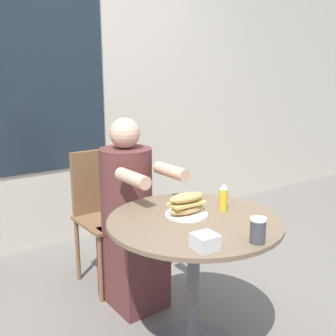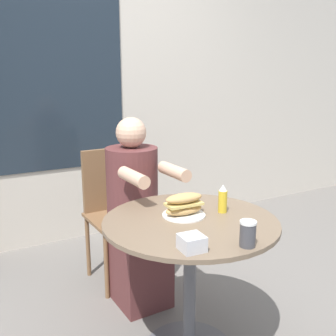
% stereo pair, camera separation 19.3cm
% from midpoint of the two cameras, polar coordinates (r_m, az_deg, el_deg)
% --- Properties ---
extents(storefront_wall, '(8.00, 0.09, 2.80)m').
position_cam_midpoint_polar(storefront_wall, '(3.23, -11.62, 14.09)').
color(storefront_wall, beige).
rests_on(storefront_wall, ground_plane).
extents(cafe_table, '(0.81, 0.81, 0.70)m').
position_cam_midpoint_polar(cafe_table, '(1.90, 6.21, -12.60)').
color(cafe_table, brown).
rests_on(cafe_table, ground_plane).
extents(diner_chair, '(0.39, 0.39, 0.87)m').
position_cam_midpoint_polar(diner_chair, '(2.63, -5.87, -4.98)').
color(diner_chair, brown).
rests_on(diner_chair, ground_plane).
extents(seated_diner, '(0.32, 0.55, 1.12)m').
position_cam_midpoint_polar(seated_diner, '(2.35, -2.38, -8.06)').
color(seated_diner, brown).
rests_on(seated_diner, ground_plane).
extents(sandwich_on_plate, '(0.20, 0.20, 0.11)m').
position_cam_midpoint_polar(sandwich_on_plate, '(1.85, 5.19, -5.57)').
color(sandwich_on_plate, white).
rests_on(sandwich_on_plate, cafe_table).
extents(drink_cup, '(0.07, 0.07, 0.10)m').
position_cam_midpoint_polar(drink_cup, '(1.58, 15.01, -9.26)').
color(drink_cup, '#424247').
rests_on(drink_cup, cafe_table).
extents(napkin_box, '(0.10, 0.10, 0.06)m').
position_cam_midpoint_polar(napkin_box, '(1.52, 7.19, -10.80)').
color(napkin_box, silver).
rests_on(napkin_box, cafe_table).
extents(condiment_bottle, '(0.04, 0.04, 0.14)m').
position_cam_midpoint_polar(condiment_bottle, '(1.92, 10.83, -4.48)').
color(condiment_bottle, gold).
rests_on(condiment_bottle, cafe_table).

